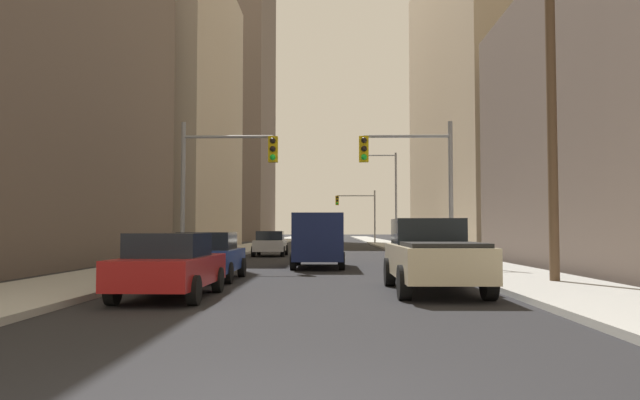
{
  "coord_description": "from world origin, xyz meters",
  "views": [
    {
      "loc": [
        0.62,
        -5.27,
        1.6
      ],
      "look_at": [
        0.0,
        26.99,
        3.19
      ],
      "focal_mm": 33.97,
      "sensor_mm": 36.0,
      "label": 1
    }
  ],
  "objects_px": {
    "pickup_truck_beige": "(433,256)",
    "traffic_signal_far_right": "(357,208)",
    "sedan_red": "(170,265)",
    "sedan_silver": "(270,243)",
    "cargo_van_navy": "(318,237)",
    "sedan_blue": "(208,256)",
    "traffic_signal_near_left": "(224,170)",
    "traffic_signal_near_right": "(411,169)"
  },
  "relations": [
    {
      "from": "traffic_signal_near_left",
      "to": "traffic_signal_near_right",
      "type": "bearing_deg",
      "value": -0.0
    },
    {
      "from": "sedan_blue",
      "to": "sedan_silver",
      "type": "xyz_separation_m",
      "value": [
        0.18,
        17.69,
        0.0
      ]
    },
    {
      "from": "pickup_truck_beige",
      "to": "traffic_signal_far_right",
      "type": "height_order",
      "value": "traffic_signal_far_right"
    },
    {
      "from": "sedan_silver",
      "to": "pickup_truck_beige",
      "type": "bearing_deg",
      "value": -73.31
    },
    {
      "from": "pickup_truck_beige",
      "to": "sedan_blue",
      "type": "distance_m",
      "value": 7.39
    },
    {
      "from": "pickup_truck_beige",
      "to": "cargo_van_navy",
      "type": "relative_size",
      "value": 1.03
    },
    {
      "from": "traffic_signal_far_right",
      "to": "cargo_van_navy",
      "type": "bearing_deg",
      "value": -94.73
    },
    {
      "from": "traffic_signal_near_left",
      "to": "cargo_van_navy",
      "type": "bearing_deg",
      "value": 17.95
    },
    {
      "from": "sedan_silver",
      "to": "traffic_signal_far_right",
      "type": "distance_m",
      "value": 31.53
    },
    {
      "from": "sedan_blue",
      "to": "sedan_silver",
      "type": "relative_size",
      "value": 0.99
    },
    {
      "from": "pickup_truck_beige",
      "to": "sedan_silver",
      "type": "bearing_deg",
      "value": 106.69
    },
    {
      "from": "sedan_red",
      "to": "sedan_silver",
      "type": "height_order",
      "value": "same"
    },
    {
      "from": "traffic_signal_near_right",
      "to": "sedan_silver",
      "type": "bearing_deg",
      "value": 119.26
    },
    {
      "from": "cargo_van_navy",
      "to": "sedan_silver",
      "type": "distance_m",
      "value": 11.62
    },
    {
      "from": "sedan_red",
      "to": "sedan_silver",
      "type": "xyz_separation_m",
      "value": [
        0.04,
        22.79,
        0.0
      ]
    },
    {
      "from": "cargo_van_navy",
      "to": "traffic_signal_near_right",
      "type": "relative_size",
      "value": 0.87
    },
    {
      "from": "cargo_van_navy",
      "to": "traffic_signal_far_right",
      "type": "bearing_deg",
      "value": 85.27
    },
    {
      "from": "cargo_van_navy",
      "to": "pickup_truck_beige",
      "type": "bearing_deg",
      "value": -72.4
    },
    {
      "from": "sedan_blue",
      "to": "traffic_signal_near_left",
      "type": "bearing_deg",
      "value": 94.98
    },
    {
      "from": "sedan_red",
      "to": "sedan_blue",
      "type": "height_order",
      "value": "same"
    },
    {
      "from": "traffic_signal_near_left",
      "to": "sedan_blue",
      "type": "bearing_deg",
      "value": -85.02
    },
    {
      "from": "sedan_red",
      "to": "traffic_signal_near_left",
      "type": "distance_m",
      "value": 10.91
    },
    {
      "from": "pickup_truck_beige",
      "to": "cargo_van_navy",
      "type": "height_order",
      "value": "cargo_van_navy"
    },
    {
      "from": "traffic_signal_near_right",
      "to": "traffic_signal_far_right",
      "type": "xyz_separation_m",
      "value": [
        -0.32,
        43.04,
        0.03
      ]
    },
    {
      "from": "traffic_signal_near_right",
      "to": "traffic_signal_far_right",
      "type": "distance_m",
      "value": 43.05
    },
    {
      "from": "traffic_signal_near_left",
      "to": "traffic_signal_far_right",
      "type": "relative_size",
      "value": 1.0
    },
    {
      "from": "traffic_signal_far_right",
      "to": "traffic_signal_near_right",
      "type": "bearing_deg",
      "value": -89.58
    },
    {
      "from": "pickup_truck_beige",
      "to": "traffic_signal_near_right",
      "type": "xyz_separation_m",
      "value": [
        0.6,
        8.76,
        3.11
      ]
    },
    {
      "from": "pickup_truck_beige",
      "to": "traffic_signal_near_left",
      "type": "xyz_separation_m",
      "value": [
        -6.98,
        8.76,
        3.12
      ]
    },
    {
      "from": "pickup_truck_beige",
      "to": "traffic_signal_far_right",
      "type": "distance_m",
      "value": 51.9
    },
    {
      "from": "pickup_truck_beige",
      "to": "sedan_blue",
      "type": "xyz_separation_m",
      "value": [
        -6.52,
        3.47,
        -0.16
      ]
    },
    {
      "from": "sedan_red",
      "to": "traffic_signal_near_right",
      "type": "height_order",
      "value": "traffic_signal_near_right"
    },
    {
      "from": "sedan_silver",
      "to": "traffic_signal_near_left",
      "type": "bearing_deg",
      "value": -92.95
    },
    {
      "from": "sedan_red",
      "to": "sedan_blue",
      "type": "xyz_separation_m",
      "value": [
        -0.14,
        5.1,
        0.0
      ]
    },
    {
      "from": "pickup_truck_beige",
      "to": "traffic_signal_far_right",
      "type": "xyz_separation_m",
      "value": [
        0.29,
        51.8,
        3.14
      ]
    },
    {
      "from": "cargo_van_navy",
      "to": "sedan_blue",
      "type": "xyz_separation_m",
      "value": [
        -3.35,
        -6.53,
        -0.52
      ]
    },
    {
      "from": "pickup_truck_beige",
      "to": "sedan_blue",
      "type": "relative_size",
      "value": 1.28
    },
    {
      "from": "sedan_blue",
      "to": "traffic_signal_near_left",
      "type": "height_order",
      "value": "traffic_signal_near_left"
    },
    {
      "from": "cargo_van_navy",
      "to": "traffic_signal_near_left",
      "type": "height_order",
      "value": "traffic_signal_near_left"
    },
    {
      "from": "pickup_truck_beige",
      "to": "sedan_silver",
      "type": "relative_size",
      "value": 1.27
    },
    {
      "from": "traffic_signal_near_left",
      "to": "pickup_truck_beige",
      "type": "bearing_deg",
      "value": -51.43
    },
    {
      "from": "traffic_signal_far_right",
      "to": "traffic_signal_near_left",
      "type": "bearing_deg",
      "value": -99.59
    }
  ]
}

